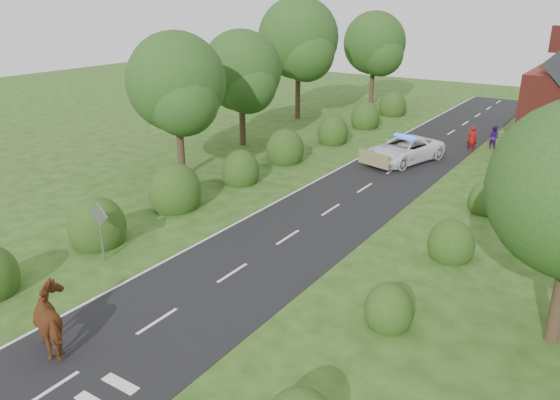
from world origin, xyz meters
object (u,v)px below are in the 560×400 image
Objects in this scene: pedestrian_purple at (493,137)px; road_sign at (100,223)px; police_van at (404,150)px; pedestrian_red at (472,139)px; cow at (56,324)px.

road_sign is at bearing 88.59° from pedestrian_purple.
road_sign is 20.72m from police_van.
police_van and pedestrian_red have the same top height.
road_sign reaches higher than cow.
police_van is 3.85× the size of pedestrian_purple.
road_sign is 1.43× the size of pedestrian_red.
cow is at bearing -75.99° from police_van.
pedestrian_purple is (4.01, 6.61, 0.02)m from police_van.
road_sign is 26.35m from pedestrian_red.
police_van is (4.87, 20.12, -0.84)m from road_sign.
police_van reaches higher than pedestrian_purple.
cow is 0.36× the size of police_van.
pedestrian_purple is (8.88, 26.73, -0.83)m from road_sign.
pedestrian_red is (2.94, 5.04, 0.07)m from police_van.
road_sign reaches higher than police_van.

